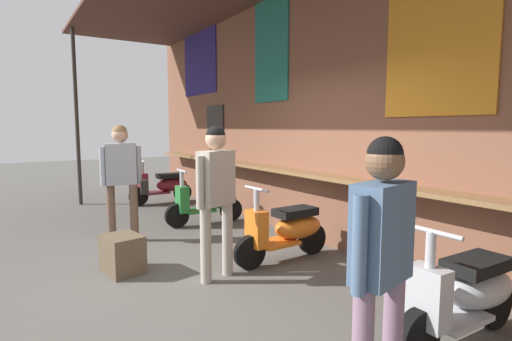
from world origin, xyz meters
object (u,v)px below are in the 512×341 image
(scooter_maroon, at_px, (165,185))
(scooter_silver, at_px, (467,293))
(merchandise_crate, at_px, (123,254))
(shopper_with_handbag, at_px, (122,171))
(shopper_browsing, at_px, (382,248))
(scooter_orange, at_px, (288,230))
(scooter_green, at_px, (209,201))
(shopper_passing, at_px, (216,185))

(scooter_maroon, height_order, scooter_silver, same)
(scooter_maroon, height_order, merchandise_crate, scooter_maroon)
(shopper_with_handbag, height_order, shopper_browsing, shopper_with_handbag)
(scooter_orange, distance_m, merchandise_crate, 2.00)
(scooter_green, distance_m, shopper_passing, 2.63)
(scooter_maroon, bearing_deg, shopper_passing, 76.94)
(shopper_with_handbag, relative_size, merchandise_crate, 3.65)
(shopper_browsing, bearing_deg, scooter_green, 153.72)
(shopper_with_handbag, bearing_deg, scooter_silver, -148.37)
(shopper_browsing, height_order, shopper_passing, shopper_passing)
(scooter_silver, relative_size, shopper_passing, 0.83)
(scooter_orange, relative_size, shopper_browsing, 0.86)
(scooter_maroon, bearing_deg, shopper_with_handbag, 58.49)
(scooter_maroon, xyz_separation_m, scooter_green, (2.23, -0.00, 0.00))
(scooter_orange, height_order, shopper_with_handbag, shopper_with_handbag)
(scooter_maroon, xyz_separation_m, scooter_orange, (4.48, -0.00, 0.00))
(scooter_green, bearing_deg, shopper_browsing, 79.29)
(scooter_orange, height_order, scooter_silver, same)
(scooter_orange, xyz_separation_m, shopper_passing, (0.08, -1.04, 0.66))
(scooter_orange, bearing_deg, shopper_passing, 2.31)
(shopper_browsing, bearing_deg, shopper_passing, 164.27)
(scooter_green, distance_m, scooter_orange, 2.25)
(scooter_orange, xyz_separation_m, merchandise_crate, (-0.67, -1.88, -0.17))
(scooter_silver, height_order, merchandise_crate, scooter_silver)
(shopper_passing, bearing_deg, shopper_with_handbag, -7.85)
(scooter_orange, relative_size, scooter_silver, 1.00)
(scooter_green, distance_m, merchandise_crate, 2.46)
(scooter_orange, xyz_separation_m, shopper_with_handbag, (-1.98, -1.52, 0.66))
(scooter_green, relative_size, scooter_orange, 1.00)
(scooter_maroon, relative_size, shopper_browsing, 0.86)
(shopper_passing, bearing_deg, scooter_orange, -106.62)
(shopper_browsing, distance_m, merchandise_crate, 3.26)
(scooter_maroon, relative_size, shopper_passing, 0.83)
(scooter_silver, xyz_separation_m, shopper_with_handbag, (-4.27, -1.52, 0.66))
(scooter_green, bearing_deg, merchandise_crate, 43.81)
(scooter_green, bearing_deg, shopper_passing, 69.54)
(scooter_silver, bearing_deg, shopper_passing, -63.33)
(scooter_maroon, height_order, shopper_browsing, shopper_browsing)
(shopper_browsing, height_order, merchandise_crate, shopper_browsing)
(scooter_orange, bearing_deg, shopper_browsing, 61.81)
(shopper_browsing, bearing_deg, scooter_silver, 85.10)
(scooter_green, height_order, shopper_with_handbag, shopper_with_handbag)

